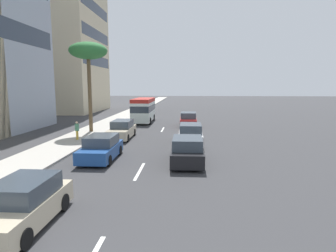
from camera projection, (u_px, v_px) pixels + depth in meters
name	position (u px, v px, depth m)	size (l,w,h in m)	color
ground_plane	(165.00, 125.00, 33.98)	(198.00, 198.00, 0.00)	#38383A
sidewalk_right	(107.00, 124.00, 34.42)	(162.00, 3.50, 0.15)	#B2ADA3
lane_stripe_mid	(140.00, 171.00, 15.66)	(3.20, 0.16, 0.01)	silver
lane_stripe_far	(163.00, 130.00, 30.57)	(3.20, 0.16, 0.01)	silver
minibus_lead	(144.00, 109.00, 36.55)	(6.86, 2.38, 3.07)	silver
car_second	(187.00, 151.00, 17.30)	(4.53, 1.96, 1.60)	black
car_third	(23.00, 205.00, 9.46)	(4.20, 1.85, 1.57)	beige
car_fourth	(190.00, 135.00, 22.80)	(4.79, 1.90, 1.67)	white
car_fifth	(188.00, 120.00, 32.79)	(4.62, 1.91, 1.66)	#A51E1E
car_sixth	(101.00, 148.00, 18.07)	(4.32, 1.97, 1.54)	#1E478C
car_seventh	(122.00, 130.00, 25.41)	(4.78, 1.82, 1.61)	beige
pedestrian_near_lamp	(77.00, 130.00, 23.99)	(0.34, 0.38, 1.55)	gold
palm_tree	(88.00, 53.00, 27.44)	(3.67, 3.67, 8.72)	brown
office_tower_far	(60.00, 4.00, 50.24)	(15.80, 12.91, 37.94)	beige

